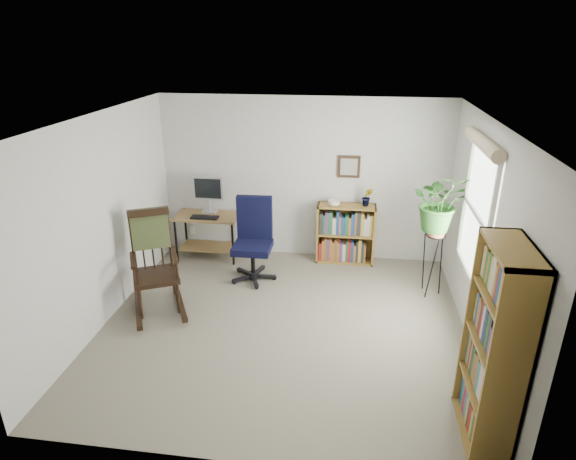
# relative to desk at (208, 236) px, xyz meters

# --- Properties ---
(floor) EXTENTS (4.20, 4.00, 0.00)m
(floor) POSITION_rel_desk_xyz_m (1.40, -1.70, -0.34)
(floor) COLOR slate
(floor) RESTS_ON ground
(ceiling) EXTENTS (4.20, 4.00, 0.00)m
(ceiling) POSITION_rel_desk_xyz_m (1.40, -1.70, 2.06)
(ceiling) COLOR silver
(ceiling) RESTS_ON ground
(wall_back) EXTENTS (4.20, 0.00, 2.40)m
(wall_back) POSITION_rel_desk_xyz_m (1.40, 0.30, 0.86)
(wall_back) COLOR beige
(wall_back) RESTS_ON ground
(wall_front) EXTENTS (4.20, 0.00, 2.40)m
(wall_front) POSITION_rel_desk_xyz_m (1.40, -3.70, 0.86)
(wall_front) COLOR beige
(wall_front) RESTS_ON ground
(wall_left) EXTENTS (0.00, 4.00, 2.40)m
(wall_left) POSITION_rel_desk_xyz_m (-0.70, -1.70, 0.86)
(wall_left) COLOR beige
(wall_left) RESTS_ON ground
(wall_right) EXTENTS (0.00, 4.00, 2.40)m
(wall_right) POSITION_rel_desk_xyz_m (3.50, -1.70, 0.86)
(wall_right) COLOR beige
(wall_right) RESTS_ON ground
(window) EXTENTS (0.12, 1.20, 1.50)m
(window) POSITION_rel_desk_xyz_m (3.46, -1.40, 1.06)
(window) COLOR silver
(window) RESTS_ON wall_right
(desk) EXTENTS (0.94, 0.52, 0.68)m
(desk) POSITION_rel_desk_xyz_m (0.00, 0.00, 0.00)
(desk) COLOR olive
(desk) RESTS_ON floor
(monitor) EXTENTS (0.46, 0.16, 0.56)m
(monitor) POSITION_rel_desk_xyz_m (0.00, 0.14, 0.62)
(monitor) COLOR #B9B8BD
(monitor) RESTS_ON desk
(keyboard) EXTENTS (0.40, 0.15, 0.02)m
(keyboard) POSITION_rel_desk_xyz_m (0.00, -0.12, 0.35)
(keyboard) COLOR black
(keyboard) RESTS_ON desk
(office_chair) EXTENTS (0.66, 0.66, 1.16)m
(office_chair) POSITION_rel_desk_xyz_m (0.82, -0.63, 0.24)
(office_chair) COLOR black
(office_chair) RESTS_ON floor
(rocking_chair) EXTENTS (1.08, 1.28, 1.28)m
(rocking_chair) POSITION_rel_desk_xyz_m (-0.18, -1.57, 0.30)
(rocking_chair) COLOR black
(rocking_chair) RESTS_ON floor
(low_bookshelf) EXTENTS (0.85, 0.28, 0.89)m
(low_bookshelf) POSITION_rel_desk_xyz_m (2.06, 0.12, 0.11)
(low_bookshelf) COLOR olive
(low_bookshelf) RESTS_ON floor
(tall_bookshelf) EXTENTS (0.33, 0.77, 1.75)m
(tall_bookshelf) POSITION_rel_desk_xyz_m (3.32, -3.08, 0.54)
(tall_bookshelf) COLOR olive
(tall_bookshelf) RESTS_ON floor
(plant_stand) EXTENTS (0.31, 0.31, 0.97)m
(plant_stand) POSITION_rel_desk_xyz_m (3.20, -0.70, 0.15)
(plant_stand) COLOR black
(plant_stand) RESTS_ON floor
(spider_plant) EXTENTS (1.69, 1.88, 1.47)m
(spider_plant) POSITION_rel_desk_xyz_m (3.20, -0.70, 1.29)
(spider_plant) COLOR #296021
(spider_plant) RESTS_ON plant_stand
(potted_plant_small) EXTENTS (0.13, 0.24, 0.11)m
(potted_plant_small) POSITION_rel_desk_xyz_m (2.34, 0.13, 0.61)
(potted_plant_small) COLOR #296021
(potted_plant_small) RESTS_ON low_bookshelf
(framed_picture) EXTENTS (0.32, 0.04, 0.32)m
(framed_picture) POSITION_rel_desk_xyz_m (2.06, 0.27, 1.08)
(framed_picture) COLOR black
(framed_picture) RESTS_ON wall_back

